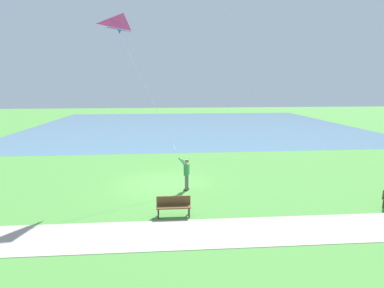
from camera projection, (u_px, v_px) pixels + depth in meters
name	position (u px, v px, depth m)	size (l,w,h in m)	color
ground_plane	(163.00, 184.00, 17.40)	(120.00, 120.00, 0.00)	#4C8E3D
lake_water	(192.00, 125.00, 43.19)	(36.00, 44.00, 0.01)	teal
walkway_path	(213.00, 233.00, 11.66)	(2.40, 32.00, 0.02)	#ADA393
person_kite_flyer	(186.00, 172.00, 16.23)	(0.49, 0.63, 1.83)	#232328
flying_kite	(124.00, 24.00, 15.48)	(1.81, 3.65, 7.46)	#E02D9E
park_bench_near_walkway	(174.00, 205.00, 13.08)	(0.45, 1.50, 0.88)	brown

